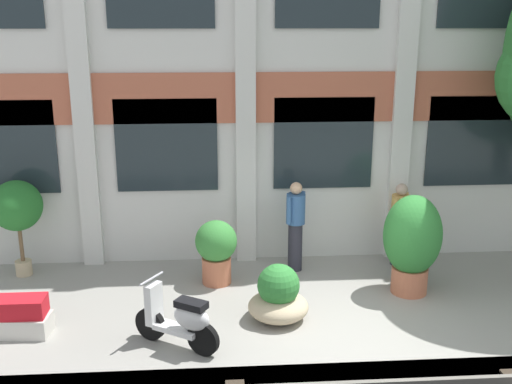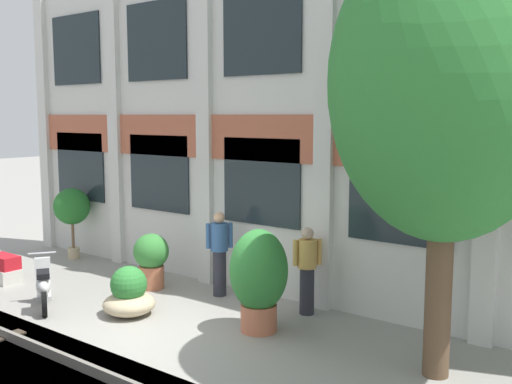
{
  "view_description": "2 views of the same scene",
  "coord_description": "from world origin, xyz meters",
  "px_view_note": "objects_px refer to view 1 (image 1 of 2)",
  "views": [
    {
      "loc": [
        -2.0,
        -7.84,
        4.43
      ],
      "look_at": [
        -1.34,
        1.57,
        1.73
      ],
      "focal_mm": 42.0,
      "sensor_mm": 36.0,
      "label": 1
    },
    {
      "loc": [
        7.02,
        -6.3,
        3.53
      ],
      "look_at": [
        0.66,
        1.91,
        2.2
      ],
      "focal_mm": 42.0,
      "sensor_mm": 36.0,
      "label": 2
    }
  ],
  "objects_px": {
    "scooter_near_curb": "(180,320)",
    "resident_watching_tracks": "(295,224)",
    "potted_plant_glazed_jar": "(412,240)",
    "potted_plant_low_pan": "(17,208)",
    "resident_by_doorway": "(400,222)",
    "potted_plant_stone_basin": "(216,248)",
    "potted_plant_square_trough": "(20,317)",
    "potted_plant_wide_bowl": "(278,297)"
  },
  "relations": [
    {
      "from": "potted_plant_low_pan",
      "to": "scooter_near_curb",
      "type": "distance_m",
      "value": 4.11
    },
    {
      "from": "potted_plant_stone_basin",
      "to": "scooter_near_curb",
      "type": "bearing_deg",
      "value": -103.63
    },
    {
      "from": "potted_plant_stone_basin",
      "to": "potted_plant_low_pan",
      "type": "xyz_separation_m",
      "value": [
        -3.48,
        0.58,
        0.63
      ]
    },
    {
      "from": "potted_plant_low_pan",
      "to": "resident_watching_tracks",
      "type": "distance_m",
      "value": 4.93
    },
    {
      "from": "potted_plant_glazed_jar",
      "to": "scooter_near_curb",
      "type": "height_order",
      "value": "potted_plant_glazed_jar"
    },
    {
      "from": "scooter_near_curb",
      "to": "resident_by_doorway",
      "type": "height_order",
      "value": "resident_by_doorway"
    },
    {
      "from": "potted_plant_wide_bowl",
      "to": "potted_plant_stone_basin",
      "type": "relative_size",
      "value": 0.82
    },
    {
      "from": "potted_plant_square_trough",
      "to": "resident_by_doorway",
      "type": "height_order",
      "value": "resident_by_doorway"
    },
    {
      "from": "potted_plant_glazed_jar",
      "to": "resident_watching_tracks",
      "type": "distance_m",
      "value": 2.1
    },
    {
      "from": "potted_plant_glazed_jar",
      "to": "potted_plant_stone_basin",
      "type": "bearing_deg",
      "value": 169.44
    },
    {
      "from": "resident_by_doorway",
      "to": "potted_plant_stone_basin",
      "type": "bearing_deg",
      "value": -128.85
    },
    {
      "from": "potted_plant_square_trough",
      "to": "potted_plant_low_pan",
      "type": "relative_size",
      "value": 0.51
    },
    {
      "from": "potted_plant_square_trough",
      "to": "potted_plant_glazed_jar",
      "type": "height_order",
      "value": "potted_plant_glazed_jar"
    },
    {
      "from": "potted_plant_square_trough",
      "to": "potted_plant_wide_bowl",
      "type": "bearing_deg",
      "value": 3.14
    },
    {
      "from": "resident_by_doorway",
      "to": "resident_watching_tracks",
      "type": "height_order",
      "value": "resident_watching_tracks"
    },
    {
      "from": "potted_plant_wide_bowl",
      "to": "scooter_near_curb",
      "type": "relative_size",
      "value": 0.77
    },
    {
      "from": "potted_plant_square_trough",
      "to": "scooter_near_curb",
      "type": "height_order",
      "value": "scooter_near_curb"
    },
    {
      "from": "scooter_near_curb",
      "to": "resident_watching_tracks",
      "type": "height_order",
      "value": "resident_watching_tracks"
    },
    {
      "from": "scooter_near_curb",
      "to": "resident_by_doorway",
      "type": "xyz_separation_m",
      "value": [
        3.92,
        2.75,
        0.41
      ]
    },
    {
      "from": "potted_plant_low_pan",
      "to": "potted_plant_glazed_jar",
      "type": "bearing_deg",
      "value": -9.98
    },
    {
      "from": "potted_plant_wide_bowl",
      "to": "resident_watching_tracks",
      "type": "xyz_separation_m",
      "value": [
        0.5,
        1.87,
        0.54
      ]
    },
    {
      "from": "scooter_near_curb",
      "to": "potted_plant_low_pan",
      "type": "bearing_deg",
      "value": -10.69
    },
    {
      "from": "potted_plant_glazed_jar",
      "to": "potted_plant_square_trough",
      "type": "bearing_deg",
      "value": -170.74
    },
    {
      "from": "scooter_near_curb",
      "to": "resident_watching_tracks",
      "type": "xyz_separation_m",
      "value": [
        1.96,
        2.63,
        0.46
      ]
    },
    {
      "from": "potted_plant_glazed_jar",
      "to": "potted_plant_low_pan",
      "type": "relative_size",
      "value": 0.97
    },
    {
      "from": "potted_plant_square_trough",
      "to": "potted_plant_low_pan",
      "type": "distance_m",
      "value": 2.47
    },
    {
      "from": "potted_plant_wide_bowl",
      "to": "potted_plant_low_pan",
      "type": "relative_size",
      "value": 0.53
    },
    {
      "from": "potted_plant_wide_bowl",
      "to": "resident_by_doorway",
      "type": "distance_m",
      "value": 3.21
    },
    {
      "from": "potted_plant_wide_bowl",
      "to": "resident_watching_tracks",
      "type": "bearing_deg",
      "value": 74.9
    },
    {
      "from": "potted_plant_glazed_jar",
      "to": "resident_watching_tracks",
      "type": "relative_size",
      "value": 1.02
    },
    {
      "from": "resident_by_doorway",
      "to": "potted_plant_square_trough",
      "type": "bearing_deg",
      "value": -119.52
    },
    {
      "from": "potted_plant_low_pan",
      "to": "scooter_near_curb",
      "type": "relative_size",
      "value": 1.45
    },
    {
      "from": "potted_plant_low_pan",
      "to": "resident_by_doorway",
      "type": "bearing_deg",
      "value": 0.19
    },
    {
      "from": "potted_plant_low_pan",
      "to": "scooter_near_curb",
      "type": "height_order",
      "value": "potted_plant_low_pan"
    },
    {
      "from": "potted_plant_wide_bowl",
      "to": "potted_plant_stone_basin",
      "type": "height_order",
      "value": "potted_plant_stone_basin"
    },
    {
      "from": "potted_plant_square_trough",
      "to": "potted_plant_wide_bowl",
      "type": "xyz_separation_m",
      "value": [
        3.81,
        0.21,
        0.09
      ]
    },
    {
      "from": "resident_watching_tracks",
      "to": "resident_by_doorway",
      "type": "bearing_deg",
      "value": 45.73
    },
    {
      "from": "potted_plant_square_trough",
      "to": "resident_watching_tracks",
      "type": "relative_size",
      "value": 0.53
    },
    {
      "from": "potted_plant_square_trough",
      "to": "resident_by_doorway",
      "type": "bearing_deg",
      "value": 19.33
    },
    {
      "from": "potted_plant_glazed_jar",
      "to": "potted_plant_low_pan",
      "type": "distance_m",
      "value": 6.83
    },
    {
      "from": "resident_watching_tracks",
      "to": "potted_plant_glazed_jar",
      "type": "bearing_deg",
      "value": 11.15
    },
    {
      "from": "potted_plant_stone_basin",
      "to": "resident_watching_tracks",
      "type": "bearing_deg",
      "value": 18.31
    }
  ]
}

